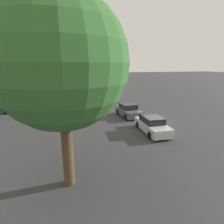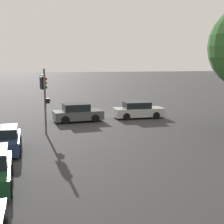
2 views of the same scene
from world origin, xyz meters
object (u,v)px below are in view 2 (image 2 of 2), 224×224
Objects in this scene: traffic_signal at (44,89)px; parked_car_0 at (2,140)px; crossing_car_1 at (78,113)px; fire_hydrant at (3,133)px; crossing_car_0 at (138,110)px.

traffic_signal is 1.21× the size of parked_car_0.
fire_hydrant is at bearing -140.65° from crossing_car_1.
traffic_signal reaches higher than crossing_car_0.
fire_hydrant is at bearing -176.51° from parked_car_0.
crossing_car_0 reaches higher than fire_hydrant.
traffic_signal is at bearing -151.69° from fire_hydrant.
traffic_signal is 1.09× the size of crossing_car_1.
traffic_signal reaches higher than fire_hydrant.
traffic_signal is 5.83m from parked_car_0.
crossing_car_0 is at bearing -0.95° from crossing_car_1.
crossing_car_1 is 7.96m from fire_hydrant.
crossing_car_0 is at bearing 18.04° from traffic_signal.
crossing_car_1 is 4.67× the size of fire_hydrant.
crossing_car_1 is (5.69, 0.21, 0.02)m from crossing_car_0.
parked_car_0 is (5.72, 8.35, -0.04)m from crossing_car_1.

